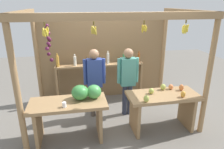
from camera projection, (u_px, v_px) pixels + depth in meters
The scene contains 7 objects.
ground_plane at pixel (110, 114), 4.82m from camera, with size 12.00×12.00×0.00m, color slate.
market_stall at pixel (107, 53), 4.80m from camera, with size 3.45×2.12×2.33m.
fruit_counter_left at pixel (74, 106), 3.78m from camera, with size 1.40×0.64×1.05m.
fruit_counter_right at pixel (162, 103), 4.09m from camera, with size 1.40×0.64×0.91m.
bottle_shelf_unit at pixel (100, 72), 5.23m from camera, with size 2.22×0.22×1.34m.
vendor_man at pixel (95, 78), 4.44m from camera, with size 0.48×0.21×1.56m.
vendor_woman at pixel (128, 76), 4.52m from camera, with size 0.48×0.21×1.56m.
Camera 1 is at (-0.74, -4.17, 2.48)m, focal length 32.90 mm.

